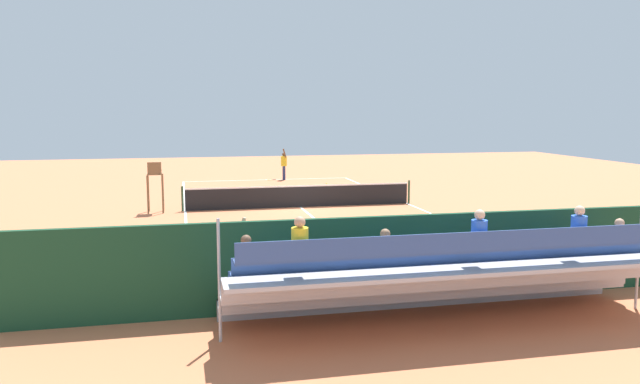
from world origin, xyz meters
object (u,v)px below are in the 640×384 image
Objects in this scene: equipment_bag at (482,282)px; tennis_player at (284,163)px; bleacher_stand at (444,275)px; tennis_racket at (270,180)px; line_judge at (242,259)px; tennis_net at (300,196)px; tennis_ball_near at (326,183)px; umpire_chair at (155,182)px; courtside_bench at (534,262)px.

equipment_bag is 0.47× the size of tennis_player.
equipment_bag is at bearing -133.89° from bleacher_stand.
tennis_player reaches higher than equipment_bag.
line_judge reaches higher than tennis_racket.
tennis_net is 17.59× the size of tennis_racket.
tennis_player is 29.18× the size of tennis_ball_near.
equipment_bag is at bearing 121.37° from umpire_chair.
tennis_net is 1.14× the size of bleacher_stand.
tennis_net is 5.35× the size of tennis_player.
courtside_bench is at bearing 179.90° from line_judge.
courtside_bench is 24.24m from tennis_racket.
courtside_bench reaches higher than tennis_ball_near.
tennis_ball_near is at bearing 137.19° from tennis_racket.
umpire_chair is 16.30m from courtside_bench.
equipment_bag is 24.21m from tennis_player.
tennis_player is 1.00× the size of line_judge.
tennis_racket is at bearing -90.35° from bleacher_stand.
tennis_net is 6.25m from umpire_chair.
tennis_ball_near is (-3.06, -23.42, -0.93)m from bleacher_stand.
courtside_bench is 2.00× the size of equipment_bag.
tennis_racket is at bearing -120.50° from umpire_chair.
tennis_racket is at bearing -82.47° from courtside_bench.
bleacher_stand is at bearing 151.66° from line_judge.
tennis_net is 156.06× the size of tennis_ball_near.
tennis_racket is (0.86, 0.03, -1.00)m from tennis_player.
equipment_bag is at bearing 94.07° from tennis_racket.
equipment_bag is at bearing 5.03° from courtside_bench.
equipment_bag is at bearing 86.84° from tennis_ball_near.
courtside_bench is at bearing 90.73° from tennis_ball_near.
umpire_chair is at bearing 59.50° from tennis_racket.
tennis_player is at bearing -101.54° from line_judge.
bleacher_stand reaches higher than equipment_bag.
tennis_player and line_judge have the same top height.
umpire_chair is at bearing 56.30° from tennis_player.
tennis_net is 5.35× the size of line_judge.
courtside_bench is (-3.37, 13.27, 0.06)m from tennis_net.
bleacher_stand reaches higher than tennis_net.
line_judge is at bearing 71.95° from tennis_ball_near.
tennis_ball_near is (0.27, -21.34, -0.53)m from courtside_bench.
umpire_chair is (6.23, -15.26, 0.35)m from bleacher_stand.
bleacher_stand reaches higher than tennis_racket.
umpire_chair is at bearing -54.01° from courtside_bench.
line_judge is (6.95, 21.32, 0.98)m from tennis_ball_near.
tennis_net is at bearing -106.21° from line_judge.
tennis_player is (-1.02, -26.14, 0.05)m from bleacher_stand.
tennis_ball_near is 0.03× the size of line_judge.
umpire_chair is at bearing 41.28° from tennis_ball_near.
umpire_chair is 1.19× the size of courtside_bench.
courtside_bench is 21.34m from tennis_ball_near.
tennis_net is 13.82m from line_judge.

